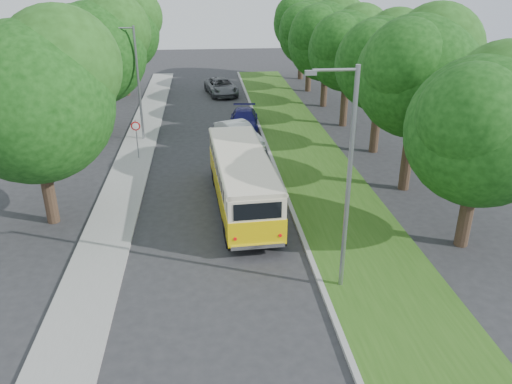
{
  "coord_description": "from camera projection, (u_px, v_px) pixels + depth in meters",
  "views": [
    {
      "loc": [
        -0.36,
        -17.36,
        10.54
      ],
      "look_at": [
        1.78,
        3.0,
        1.5
      ],
      "focal_mm": 35.0,
      "sensor_mm": 36.0,
      "label": 1
    }
  ],
  "objects": [
    {
      "name": "warning_sign",
      "position": [
        136.0,
        133.0,
        29.86
      ],
      "size": [
        0.56,
        0.1,
        2.5
      ],
      "color": "gray",
      "rests_on": "ground"
    },
    {
      "name": "curb",
      "position": [
        288.0,
        200.0,
        24.95
      ],
      "size": [
        0.2,
        70.0,
        0.15
      ],
      "primitive_type": "cube",
      "color": "gray",
      "rests_on": "ground"
    },
    {
      "name": "grass_verge",
      "position": [
        334.0,
        199.0,
        25.18
      ],
      "size": [
        4.5,
        70.0,
        0.13
      ],
      "primitive_type": "cube",
      "color": "#2A5316",
      "rests_on": "ground"
    },
    {
      "name": "car_grey",
      "position": [
        221.0,
        87.0,
        46.55
      ],
      "size": [
        3.33,
        5.71,
        1.49
      ],
      "primitive_type": "imported",
      "rotation": [
        0.0,
        0.0,
        0.17
      ],
      "color": "#54575C",
      "rests_on": "ground"
    },
    {
      "name": "car_blue",
      "position": [
        244.0,
        120.0,
        36.22
      ],
      "size": [
        2.43,
        5.04,
        1.42
      ],
      "primitive_type": "imported",
      "rotation": [
        0.0,
        0.0,
        -0.09
      ],
      "color": "#141355",
      "rests_on": "ground"
    },
    {
      "name": "lamppost_far",
      "position": [
        137.0,
        80.0,
        32.53
      ],
      "size": [
        1.71,
        0.16,
        7.5
      ],
      "color": "gray",
      "rests_on": "ground"
    },
    {
      "name": "ground",
      "position": [
        220.0,
        258.0,
        20.09
      ],
      "size": [
        120.0,
        120.0,
        0.0
      ],
      "primitive_type": "plane",
      "color": "#2A2A2C",
      "rests_on": "ground"
    },
    {
      "name": "lamppost_near",
      "position": [
        346.0,
        176.0,
        16.45
      ],
      "size": [
        1.71,
        0.16,
        8.0
      ],
      "color": "gray",
      "rests_on": "ground"
    },
    {
      "name": "treeline",
      "position": [
        253.0,
        45.0,
        34.37
      ],
      "size": [
        24.27,
        41.91,
        9.46
      ],
      "color": "#332319",
      "rests_on": "ground"
    },
    {
      "name": "vintage_bus",
      "position": [
        242.0,
        182.0,
        23.68
      ],
      "size": [
        2.95,
        9.65,
        2.83
      ],
      "primitive_type": null,
      "rotation": [
        0.0,
        0.0,
        0.05
      ],
      "color": "yellow",
      "rests_on": "ground"
    },
    {
      "name": "car_silver",
      "position": [
        241.0,
        165.0,
        27.78
      ],
      "size": [
        1.95,
        4.15,
        1.37
      ],
      "primitive_type": "imported",
      "rotation": [
        0.0,
        0.0,
        0.08
      ],
      "color": "#B9BABE",
      "rests_on": "ground"
    },
    {
      "name": "car_white",
      "position": [
        238.0,
        134.0,
        32.88
      ],
      "size": [
        3.2,
        4.86,
        1.51
      ],
      "primitive_type": "imported",
      "rotation": [
        0.0,
        0.0,
        0.38
      ],
      "color": "white",
      "rests_on": "ground"
    },
    {
      "name": "sidewalk",
      "position": [
        117.0,
        208.0,
        24.15
      ],
      "size": [
        2.2,
        70.0,
        0.12
      ],
      "primitive_type": "cube",
      "color": "gray",
      "rests_on": "ground"
    }
  ]
}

